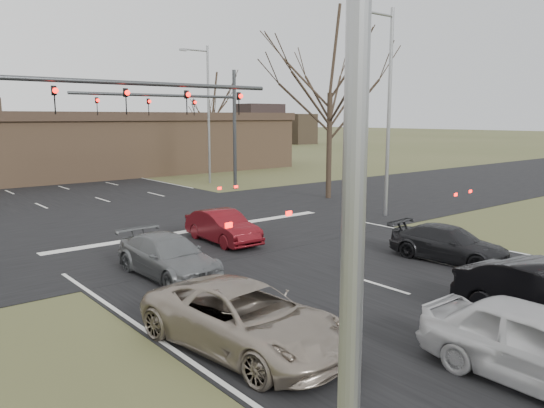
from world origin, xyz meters
The scene contains 15 objects.
ground centered at (0.00, 0.00, 0.00)m, with size 360.00×360.00×0.00m, color #464B28.
road_cross centered at (0.00, 15.00, 0.01)m, with size 200.00×14.00×0.02m, color black.
building centered at (2.00, 38.00, 2.67)m, with size 42.40×10.40×5.30m.
mast_arm_near centered at (-5.23, 13.00, 5.07)m, with size 12.12×0.24×8.00m.
mast_arm_far centered at (6.18, 23.00, 5.02)m, with size 11.12×0.24×8.00m.
streetlight_left centered at (-8.82, -4.00, 5.59)m, with size 2.34×0.25×10.00m.
streetlight_right_near centered at (8.82, 10.00, 5.59)m, with size 2.34×0.25×10.00m.
streetlight_right_far centered at (9.32, 27.00, 5.59)m, with size 2.34×0.25×10.00m.
tree_right_near centered at (11.00, 16.00, 8.90)m, with size 6.90×6.90×11.50m.
tree_right_far centered at (15.00, 35.00, 6.96)m, with size 5.40×5.40×9.00m.
car_silver_suv centered at (-5.61, 2.02, 0.69)m, with size 2.31×5.00×1.39m, color gray.
car_white_sedan centered at (-2.33, -2.67, 0.76)m, with size 1.80×4.48×1.53m, color silver.
car_charcoal_sedan centered at (4.00, 3.23, 0.60)m, with size 1.69×4.15×1.21m, color black.
car_grey_ahead centered at (-4.33, 7.77, 0.64)m, with size 1.79×4.39×1.27m, color slate.
car_red_ahead centered at (-0.50, 10.44, 0.64)m, with size 1.35×3.86×1.27m, color #590C12.
Camera 1 is at (-11.93, -6.62, 4.91)m, focal length 35.00 mm.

